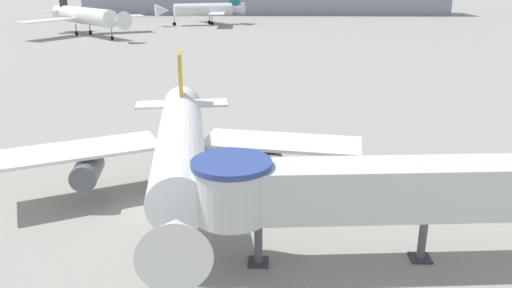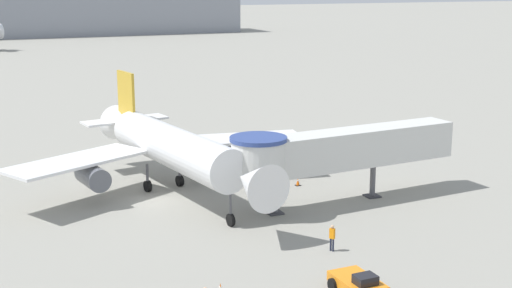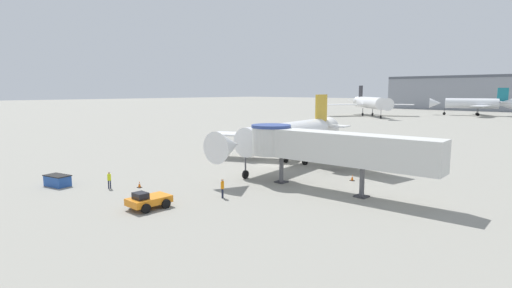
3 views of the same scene
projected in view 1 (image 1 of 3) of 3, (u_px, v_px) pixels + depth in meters
ground_plane at (152, 209)px, 32.94m from camera, size 800.00×800.00×0.00m
main_airplane at (180, 148)px, 33.20m from camera, size 25.94×25.77×8.85m
jet_bridge at (351, 189)px, 25.67m from camera, size 19.11×4.68×5.90m
traffic_cone_starboard_wing at (336, 210)px, 32.08m from camera, size 0.41×0.41×0.68m
background_jet_black_tail at (86, 16)px, 124.79m from camera, size 29.02×28.92×11.33m
background_jet_teal_tail at (205, 10)px, 153.00m from camera, size 27.12×26.35×10.40m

